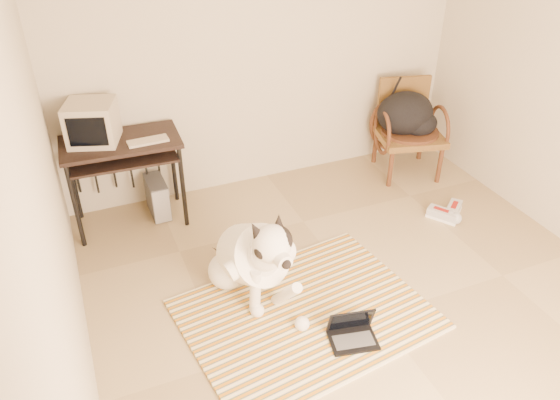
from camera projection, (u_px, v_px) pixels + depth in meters
floor at (378, 315)px, 4.04m from camera, size 4.50×4.50×0.00m
wall_back at (265, 49)px, 5.06m from camera, size 4.50×0.00×4.50m
wall_left at (51, 227)px, 2.66m from camera, size 0.00×4.50×4.50m
rug at (306, 314)px, 4.04m from camera, size 1.89×1.54×0.02m
dog at (253, 258)px, 4.06m from camera, size 0.57×1.17×0.87m
laptop at (352, 332)px, 3.79m from camera, size 0.37×0.30×0.23m
computer_desk at (122, 153)px, 4.68m from camera, size 1.02×0.60×0.83m
crt_monitor at (92, 123)px, 4.52m from camera, size 0.49×0.47×0.35m
desk_keyboard at (148, 141)px, 4.60m from camera, size 0.34×0.14×0.02m
pc_tower at (157, 197)px, 5.09m from camera, size 0.17×0.38×0.35m
rattan_chair at (408, 128)px, 5.65m from camera, size 0.76×0.74×0.96m
backpack at (408, 115)px, 5.54m from camera, size 0.60×0.51×0.44m
sneaker_left at (442, 215)px, 5.08m from camera, size 0.25×0.30×0.10m
sneaker_right at (453, 210)px, 5.14m from camera, size 0.29×0.26×0.10m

